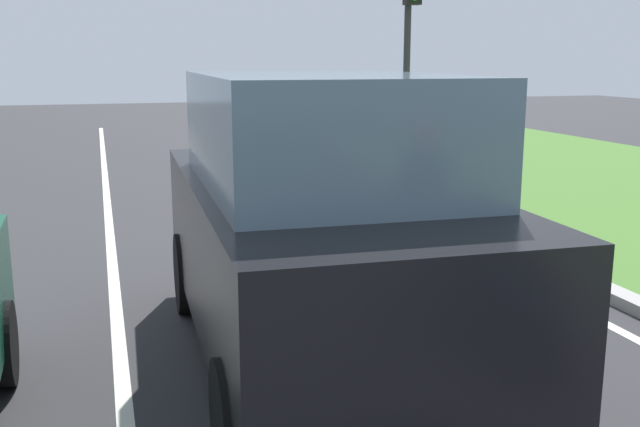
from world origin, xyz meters
The scene contains 6 objects.
ground_plane centered at (0.00, 14.00, 0.00)m, with size 60.00×60.00×0.00m, color #2D2D30.
lane_line_center centered at (-0.70, 14.00, 0.00)m, with size 0.12×32.00×0.01m, color silver.
lane_line_right_edge centered at (3.60, 14.00, 0.00)m, with size 0.12×32.00×0.01m, color silver.
curb_right centered at (4.10, 14.00, 0.06)m, with size 0.24×48.00×0.12m, color #9E9B93.
car_suv_ahead centered at (0.80, 8.70, 1.17)m, with size 2.08×4.55×2.28m.
traffic_light_near_right centered at (5.37, 17.57, 3.09)m, with size 0.32×0.50×4.56m.
Camera 1 is at (-0.75, 3.48, 2.40)m, focal length 41.29 mm.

